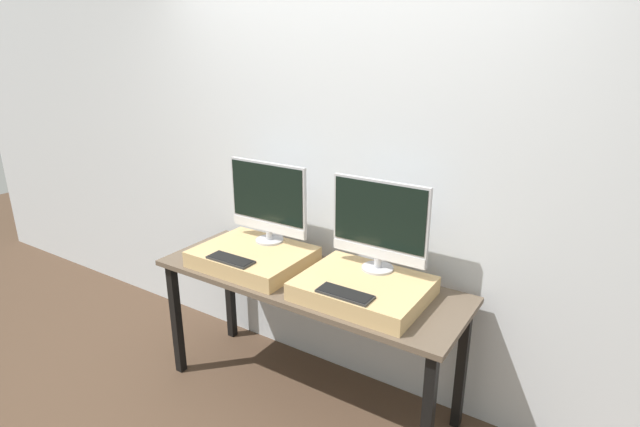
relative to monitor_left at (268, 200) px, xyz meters
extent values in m
plane|color=#4C3828|center=(0.36, -0.44, -1.14)|extent=(12.00, 12.00, 0.00)
cube|color=silver|center=(0.36, 0.24, 0.16)|extent=(8.00, 0.04, 2.60)
cube|color=brown|center=(0.36, -0.13, -0.37)|extent=(1.78, 0.61, 0.03)
cube|color=black|center=(-0.47, -0.38, -0.76)|extent=(0.05, 0.05, 0.76)
cube|color=black|center=(1.19, -0.38, -0.76)|extent=(0.05, 0.05, 0.76)
cube|color=black|center=(-0.47, 0.11, -0.76)|extent=(0.05, 0.05, 0.76)
cube|color=black|center=(1.19, 0.11, -0.76)|extent=(0.05, 0.05, 0.76)
cube|color=tan|center=(0.00, -0.15, -0.31)|extent=(0.63, 0.50, 0.09)
cylinder|color=#B2B2B7|center=(0.00, 0.00, -0.25)|extent=(0.17, 0.17, 0.01)
cylinder|color=#B2B2B7|center=(0.00, 0.00, -0.22)|extent=(0.04, 0.04, 0.05)
cube|color=#B2B2B7|center=(0.00, 0.00, 0.02)|extent=(0.54, 0.02, 0.42)
cube|color=black|center=(0.00, -0.01, 0.05)|extent=(0.51, 0.00, 0.34)
cube|color=silver|center=(0.00, -0.01, -0.16)|extent=(0.53, 0.00, 0.06)
cube|color=#2D2D2D|center=(0.00, -0.34, -0.25)|extent=(0.28, 0.11, 0.01)
cube|color=black|center=(0.00, -0.34, -0.25)|extent=(0.27, 0.09, 0.00)
cube|color=tan|center=(0.73, -0.15, -0.31)|extent=(0.63, 0.50, 0.09)
cylinder|color=#B2B2B7|center=(0.73, 0.00, -0.25)|extent=(0.17, 0.17, 0.01)
cylinder|color=#B2B2B7|center=(0.73, 0.00, -0.22)|extent=(0.04, 0.04, 0.05)
cube|color=#B2B2B7|center=(0.73, 0.00, 0.02)|extent=(0.54, 0.02, 0.42)
cube|color=black|center=(0.73, -0.01, 0.05)|extent=(0.51, 0.00, 0.34)
cube|color=silver|center=(0.73, -0.01, -0.16)|extent=(0.53, 0.00, 0.06)
cube|color=#2D2D2D|center=(0.73, -0.34, -0.25)|extent=(0.28, 0.11, 0.01)
cube|color=black|center=(0.73, -0.34, -0.25)|extent=(0.27, 0.09, 0.00)
camera|label=1|loc=(1.78, -2.19, 0.88)|focal=28.00mm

